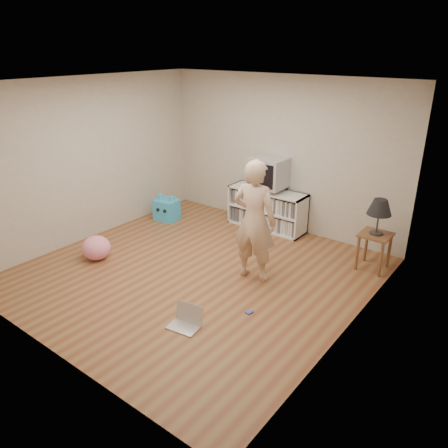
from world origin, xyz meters
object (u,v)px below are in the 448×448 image
Objects in this scene: media_unit at (268,209)px; crt_tv at (268,172)px; side_table at (375,242)px; table_lamp at (380,208)px; plush_blue at (167,209)px; person at (254,221)px; laptop at (186,320)px; plush_pink at (96,248)px; dvd_deck at (268,188)px.

media_unit is 0.67m from crt_tv.
side_table is at bearing -10.70° from media_unit.
plush_blue is at bearing -173.19° from table_lamp.
person is at bearing -63.85° from media_unit.
table_lamp is 3.81m from plush_blue.
laptop is at bearing 82.79° from person.
table_lamp is 1.20× the size of plush_pink.
table_lamp is 0.30× the size of person.
plush_blue is at bearing -173.19° from side_table.
person is 4.32× the size of laptop.
table_lamp is at bearing -10.70° from media_unit.
media_unit is 2.95× the size of plush_blue.
crt_tv reaches higher than media_unit.
table_lamp is at bearing -10.19° from crt_tv.
plush_pink is at bearing 15.88° from person.
media_unit is at bearing 96.91° from laptop.
plush_pink is at bearing -117.98° from crt_tv.
dvd_deck is 2.08m from table_lamp.
person reaches higher than side_table.
media_unit is 0.83× the size of person.
media_unit is 3.19m from laptop.
dvd_deck is 1.05× the size of plush_pink.
plush_pink is at bearing -117.80° from media_unit.
crt_tv is at bearing 169.81° from side_table.
table_lamp reaches higher than media_unit.
laptop is (0.83, -3.05, -0.95)m from crt_tv.
plush_blue is at bearing 98.90° from plush_pink.
plush_blue reaches higher than plush_pink.
crt_tv is (0.00, -0.02, 0.67)m from media_unit.
side_table reaches higher than plush_pink.
crt_tv reaches higher than table_lamp.
crt_tv is at bearing 62.02° from plush_pink.
table_lamp is (0.00, 0.00, 0.53)m from side_table.
dvd_deck is 0.75× the size of crt_tv.
person is at bearing -27.86° from plush_blue.
crt_tv is at bearing -90.00° from dvd_deck.
media_unit is 2.33× the size of crt_tv.
table_lamp is at bearing 0.00° from side_table.
crt_tv is 1.26× the size of plush_blue.
media_unit is 3.26× the size of plush_pink.
crt_tv reaches higher than plush_pink.
person is (-1.23, -1.26, -0.10)m from table_lamp.
side_table is 2.96m from laptop.
side_table is 1.07× the size of table_lamp.
person is at bearing -63.59° from crt_tv.
plush_blue is 1.11× the size of plush_pink.
plush_blue is (-1.67, -0.81, -0.82)m from crt_tv.
table_lamp reaches higher than dvd_deck.
table_lamp is (2.04, -0.37, 0.21)m from dvd_deck.
laptop is at bearing -74.69° from crt_tv.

